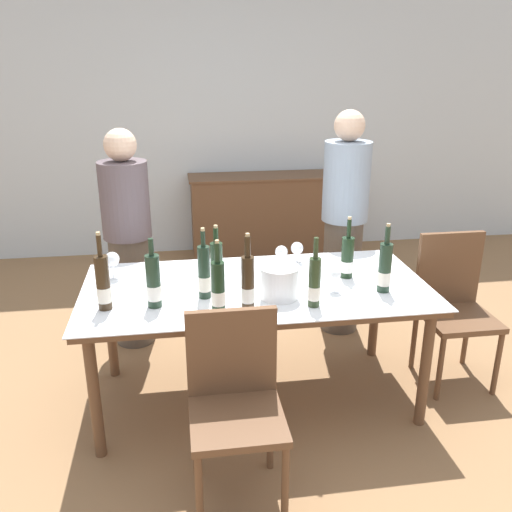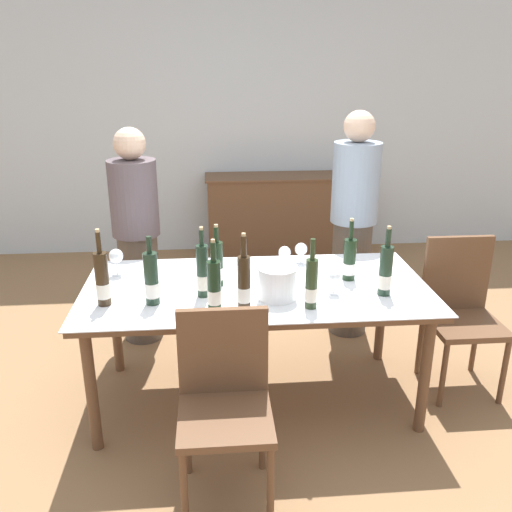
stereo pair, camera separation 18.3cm
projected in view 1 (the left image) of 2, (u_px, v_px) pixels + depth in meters
The scene contains 22 objects.
ground_plane at pixel (256, 397), 3.33m from camera, with size 12.00×12.00×0.00m, color olive.
back_wall at pixel (214, 117), 5.51m from camera, with size 8.00×0.10×2.80m.
sideboard_cabinet at pixel (267, 215), 5.65m from camera, with size 1.60×0.46×0.85m.
dining_table at pixel (256, 296), 3.10m from camera, with size 1.95×0.97×0.74m.
ice_bucket at pixel (279, 281), 2.89m from camera, with size 0.22×0.22×0.18m.
wine_bottle_0 at pixel (248, 283), 2.74m from camera, with size 0.07×0.07×0.41m.
wine_bottle_1 at pixel (217, 265), 3.03m from camera, with size 0.07×0.07×0.36m.
wine_bottle_2 at pixel (315, 283), 2.78m from camera, with size 0.06×0.06×0.37m.
wine_bottle_3 at pixel (103, 284), 2.75m from camera, with size 0.07×0.07×0.41m.
wine_bottle_4 at pixel (385, 269), 2.96m from camera, with size 0.07×0.07×0.39m.
wine_bottle_5 at pixel (347, 258), 3.16m from camera, with size 0.07×0.07×0.37m.
wine_bottle_6 at pixel (204, 274), 2.88m from camera, with size 0.07×0.07×0.39m.
wine_bottle_7 at pixel (218, 288), 2.72m from camera, with size 0.07×0.07×0.38m.
wine_bottle_8 at pixel (153, 283), 2.78m from camera, with size 0.08×0.08×0.37m.
wine_glass_0 at pixel (112, 260), 3.15m from camera, with size 0.08×0.08×0.16m.
wine_glass_1 at pixel (335, 276), 2.97m from camera, with size 0.07×0.07×0.14m.
wine_glass_2 at pixel (281, 252), 3.34m from camera, with size 0.08×0.08×0.13m.
wine_glass_3 at pixel (297, 249), 3.40m from camera, with size 0.08×0.08×0.13m.
chair_right_end at pixel (453, 299), 3.41m from camera, with size 0.42×0.42×0.94m.
chair_near_front at pixel (235, 395), 2.46m from camera, with size 0.42×0.42×0.89m.
person_host at pixel (128, 241), 3.75m from camera, with size 0.33×0.33×1.54m.
person_guest_left at pixel (344, 225), 3.92m from camera, with size 0.33×0.33×1.64m.
Camera 1 is at (-0.42, -2.80, 1.95)m, focal length 38.00 mm.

